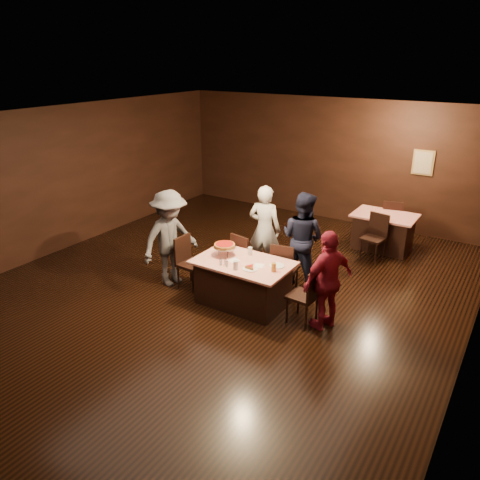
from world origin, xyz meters
name	(u,v)px	position (x,y,z in m)	size (l,w,h in m)	color
room	(212,177)	(0.00, 0.01, 2.14)	(10.00, 10.04, 3.02)	black
main_table	(243,283)	(0.57, 0.04, 0.39)	(1.60, 1.00, 0.77)	red
back_table	(383,232)	(1.83, 3.71, 0.39)	(1.30, 0.90, 0.77)	#B7160C
chair_far_left	(246,257)	(0.17, 0.79, 0.47)	(0.42, 0.42, 0.95)	black
chair_far_right	(285,267)	(0.97, 0.79, 0.47)	(0.42, 0.42, 0.95)	black
chair_end_left	(191,263)	(-0.53, 0.04, 0.47)	(0.42, 0.42, 0.95)	black
chair_end_right	(303,295)	(1.67, 0.04, 0.47)	(0.42, 0.42, 0.95)	black
chair_back_near	(373,238)	(1.83, 3.01, 0.47)	(0.42, 0.42, 0.95)	black
chair_back_far	(392,220)	(1.83, 4.31, 0.47)	(0.42, 0.42, 0.95)	black
diner_white_jacket	(265,229)	(0.23, 1.34, 0.86)	(0.63, 0.41, 1.72)	silver
diner_navy_hoodie	(302,238)	(1.03, 1.32, 0.86)	(0.84, 0.65, 1.72)	black
diner_grey_knit	(170,238)	(-0.93, -0.03, 0.89)	(1.15, 0.66, 1.77)	#515055
diner_red_shirt	(328,280)	(2.03, 0.11, 0.79)	(0.93, 0.39, 1.59)	maroon
pizza_stand	(225,246)	(0.17, 0.09, 0.95)	(0.38, 0.38, 0.22)	black
plate_with_slice	(250,268)	(0.82, -0.14, 0.80)	(0.25, 0.25, 0.06)	white
plate_empty	(277,266)	(1.12, 0.19, 0.78)	(0.25, 0.25, 0.01)	white
glass_front_left	(236,265)	(0.62, -0.26, 0.84)	(0.08, 0.08, 0.14)	silver
glass_amber	(274,267)	(1.17, -0.01, 0.84)	(0.08, 0.08, 0.14)	#BF7F26
glass_back	(250,251)	(0.52, 0.34, 0.84)	(0.08, 0.08, 0.14)	silver
condiments	(224,263)	(0.39, -0.24, 0.82)	(0.17, 0.10, 0.09)	silver
napkin_center	(259,266)	(0.87, 0.04, 0.77)	(0.16, 0.16, 0.01)	white
napkin_left	(234,261)	(0.42, -0.01, 0.77)	(0.16, 0.16, 0.01)	white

